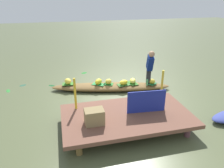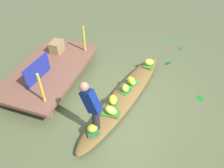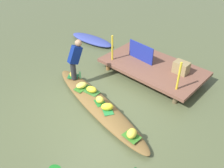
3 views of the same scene
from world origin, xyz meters
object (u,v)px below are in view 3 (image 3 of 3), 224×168
banana_bunch_2 (73,74)px  banana_bunch_5 (100,100)px  vendor_boat (98,104)px  banana_bunch_4 (92,89)px  banana_bunch_3 (132,133)px  produce_crate (181,67)px  moored_boat (92,40)px  market_banner (141,52)px  vendor_person (75,58)px  banana_bunch_0 (81,85)px  water_bottle (80,75)px  banana_bunch_1 (107,107)px

banana_bunch_2 → banana_bunch_5: 1.51m
vendor_boat → banana_bunch_4: banana_bunch_4 is taller
banana_bunch_3 → produce_crate: 2.93m
moored_boat → banana_bunch_5: banana_bunch_5 is taller
market_banner → vendor_person: bearing=-110.5°
produce_crate → vendor_person: bearing=-136.2°
banana_bunch_0 → market_banner: (0.42, 2.21, 0.35)m
banana_bunch_4 → banana_bunch_5: 0.53m
moored_boat → water_bottle: 2.93m
banana_bunch_1 → produce_crate: produce_crate is taller
banana_bunch_1 → water_bottle: bearing=163.0°
banana_bunch_5 → produce_crate: 2.70m
banana_bunch_5 → water_bottle: 1.33m
banana_bunch_1 → water_bottle: water_bottle is taller
banana_bunch_3 → market_banner: (-1.80, 2.67, 0.33)m
vendor_boat → vendor_person: 1.54m
vendor_person → produce_crate: vendor_person is taller
water_bottle → produce_crate: (2.18, 2.11, 0.22)m
banana_bunch_5 → banana_bunch_4: bearing=161.2°
banana_bunch_1 → vendor_boat: bearing=171.2°
banana_bunch_2 → banana_bunch_3: banana_bunch_3 is taller
vendor_boat → vendor_person: bearing=175.8°
vendor_person → water_bottle: vendor_person is taller
banana_bunch_5 → market_banner: bearing=100.6°
banana_bunch_5 → banana_bunch_0: bearing=172.7°
moored_boat → banana_bunch_1: size_ratio=6.48×
banana_bunch_3 → banana_bunch_0: bearing=168.1°
banana_bunch_0 → produce_crate: (1.77, 2.42, 0.24)m
vendor_boat → moored_boat: (-3.05, 2.67, -0.00)m
banana_bunch_2 → moored_boat: bearing=125.3°
banana_bunch_5 → vendor_person: vendor_person is taller
banana_bunch_4 → water_bottle: 0.80m
moored_boat → banana_bunch_1: banana_bunch_1 is taller
banana_bunch_5 → market_banner: 2.38m
vendor_person → banana_bunch_4: bearing=-12.5°
water_bottle → produce_crate: bearing=44.1°
banana_bunch_2 → water_bottle: bearing=23.5°
banana_bunch_4 → banana_bunch_0: bearing=-170.2°
banana_bunch_3 → water_bottle: bearing=163.6°
banana_bunch_4 → produce_crate: produce_crate is taller
moored_boat → banana_bunch_5: bearing=-45.3°
banana_bunch_0 → banana_bunch_1: (1.19, -0.18, 0.01)m
vendor_boat → produce_crate: produce_crate is taller
banana_bunch_3 → market_banner: bearing=123.9°
banana_bunch_3 → produce_crate: size_ratio=0.63×
banana_bunch_2 → banana_bunch_5: size_ratio=1.05×
banana_bunch_3 → produce_crate: (-0.44, 2.88, 0.22)m
banana_bunch_0 → water_bottle: bearing=143.5°
moored_boat → water_bottle: size_ratio=9.12×
banana_bunch_0 → vendor_person: (-0.49, 0.25, 0.60)m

